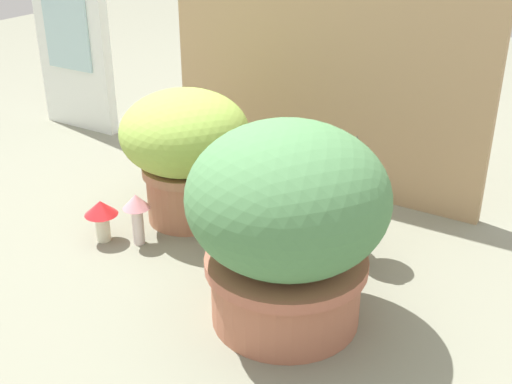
{
  "coord_description": "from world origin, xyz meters",
  "views": [
    {
      "loc": [
        0.79,
        -1.12,
        0.85
      ],
      "look_at": [
        0.06,
        0.07,
        0.18
      ],
      "focal_mm": 45.5,
      "sensor_mm": 36.0,
      "label": 1
    }
  ],
  "objects_px": {
    "mushroom_ornament_pink": "(137,209)",
    "cat": "(313,207)",
    "mushroom_ornament_red": "(101,213)",
    "leafy_planter": "(287,221)",
    "grass_planter": "(185,147)"
  },
  "relations": [
    {
      "from": "grass_planter",
      "to": "leafy_planter",
      "type": "height_order",
      "value": "leafy_planter"
    },
    {
      "from": "mushroom_ornament_pink",
      "to": "mushroom_ornament_red",
      "type": "xyz_separation_m",
      "value": [
        -0.09,
        -0.04,
        -0.02
      ]
    },
    {
      "from": "leafy_planter",
      "to": "mushroom_ornament_red",
      "type": "relative_size",
      "value": 3.84
    },
    {
      "from": "cat",
      "to": "mushroom_ornament_red",
      "type": "bearing_deg",
      "value": -153.25
    },
    {
      "from": "grass_planter",
      "to": "leafy_planter",
      "type": "relative_size",
      "value": 0.83
    },
    {
      "from": "mushroom_ornament_red",
      "to": "cat",
      "type": "bearing_deg",
      "value": 26.75
    },
    {
      "from": "grass_planter",
      "to": "mushroom_ornament_red",
      "type": "distance_m",
      "value": 0.28
    },
    {
      "from": "leafy_planter",
      "to": "mushroom_ornament_pink",
      "type": "distance_m",
      "value": 0.5
    },
    {
      "from": "cat",
      "to": "mushroom_ornament_pink",
      "type": "bearing_deg",
      "value": -152.37
    },
    {
      "from": "mushroom_ornament_pink",
      "to": "cat",
      "type": "bearing_deg",
      "value": 27.63
    },
    {
      "from": "grass_planter",
      "to": "mushroom_ornament_pink",
      "type": "relative_size",
      "value": 2.62
    },
    {
      "from": "cat",
      "to": "mushroom_ornament_pink",
      "type": "xyz_separation_m",
      "value": [
        -0.4,
        -0.21,
        -0.02
      ]
    },
    {
      "from": "leafy_planter",
      "to": "mushroom_ornament_pink",
      "type": "height_order",
      "value": "leafy_planter"
    },
    {
      "from": "mushroom_ornament_pink",
      "to": "mushroom_ornament_red",
      "type": "height_order",
      "value": "mushroom_ornament_pink"
    },
    {
      "from": "grass_planter",
      "to": "cat",
      "type": "height_order",
      "value": "grass_planter"
    }
  ]
}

